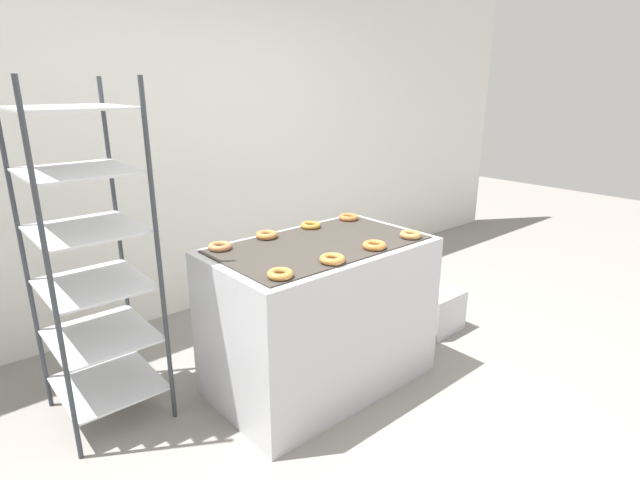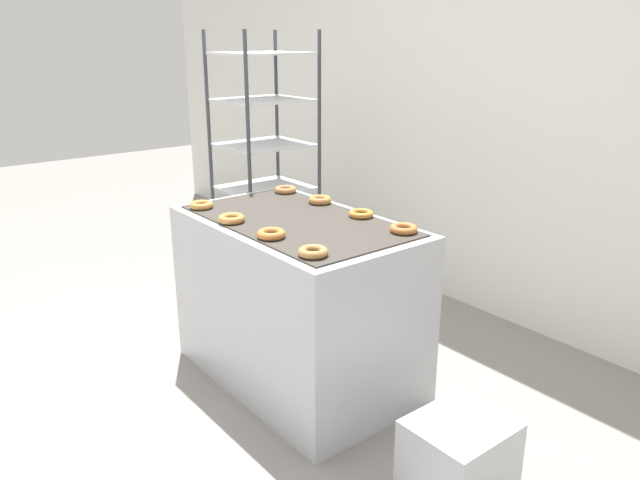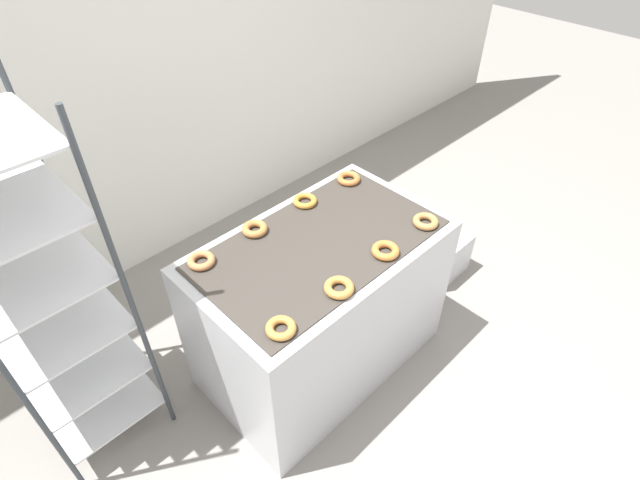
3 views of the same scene
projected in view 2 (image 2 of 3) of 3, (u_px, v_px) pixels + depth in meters
name	position (u px, v px, depth m)	size (l,w,h in m)	color
ground_plane	(193.00, 419.00, 3.00)	(14.00, 14.00, 0.00)	gray
wall_back	(492.00, 96.00, 3.81)	(8.00, 0.05, 2.80)	silver
fryer_machine	(297.00, 301.00, 3.23)	(1.27, 0.76, 0.89)	#B7BABF
baking_rack_cart	(265.00, 167.00, 4.20)	(0.51, 0.57, 1.79)	#33383D
glaze_bin	(459.00, 455.00, 2.51)	(0.34, 0.39, 0.30)	#B7BABF
donut_near_left	(201.00, 205.00, 3.28)	(0.12, 0.12, 0.03)	#BB7D3A
donut_near_midleft	(232.00, 219.00, 3.04)	(0.13, 0.13, 0.04)	#B87B3A
donut_near_midright	(271.00, 234.00, 2.81)	(0.13, 0.13, 0.04)	#BB6F32
donut_near_right	(313.00, 252.00, 2.58)	(0.13, 0.13, 0.03)	#A97742
donut_far_left	(285.00, 190.00, 3.61)	(0.13, 0.13, 0.03)	#AF7043
donut_far_midleft	(320.00, 200.00, 3.38)	(0.13, 0.13, 0.04)	#AA6F39
donut_far_midright	(361.00, 214.00, 3.13)	(0.13, 0.13, 0.03)	#BA7B2E
donut_far_right	(404.00, 229.00, 2.89)	(0.13, 0.13, 0.03)	#B86833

